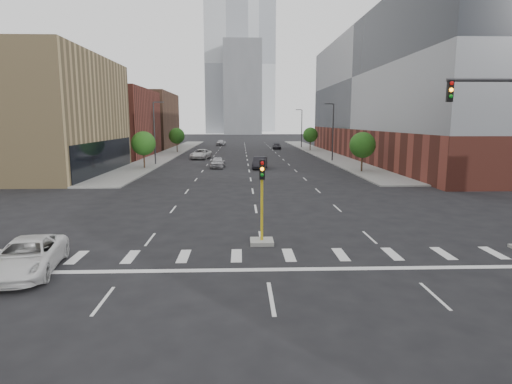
{
  "coord_description": "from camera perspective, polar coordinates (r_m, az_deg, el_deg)",
  "views": [
    {
      "loc": [
        -1.07,
        -12.57,
        6.32
      ],
      "look_at": [
        -0.25,
        10.41,
        2.5
      ],
      "focal_mm": 30.0,
      "sensor_mm": 36.0,
      "label": 1
    }
  ],
  "objects": [
    {
      "name": "tower_mid",
      "position": [
        213.15,
        -1.8,
        13.64
      ],
      "size": [
        18.0,
        18.0,
        44.0
      ],
      "primitive_type": "cube",
      "color": "slate",
      "rests_on": "ground"
    },
    {
      "name": "tower_right",
      "position": [
        274.86,
        0.3,
        16.46
      ],
      "size": [
        20.0,
        20.0,
        80.0
      ],
      "primitive_type": "cube",
      "color": "#B2B7BC",
      "rests_on": "ground"
    },
    {
      "name": "building_left_mid",
      "position": [
        58.84,
        -29.12,
        8.92
      ],
      "size": [
        20.0,
        24.0,
        14.0
      ],
      "primitive_type": "cube",
      "color": "tan",
      "rests_on": "ground"
    },
    {
      "name": "car_mid_right",
      "position": [
        57.53,
        0.53,
        3.93
      ],
      "size": [
        2.32,
        5.06,
        1.61
      ],
      "primitive_type": "imported",
      "rotation": [
        0.0,
        0.0,
        -0.13
      ],
      "color": "black",
      "rests_on": "ground"
    },
    {
      "name": "building_right_main",
      "position": [
        78.88,
        21.27,
        12.2
      ],
      "size": [
        24.0,
        70.0,
        22.0
      ],
      "color": "brown",
      "rests_on": "ground"
    },
    {
      "name": "streetlight_left",
      "position": [
        63.78,
        -13.33,
        8.0
      ],
      "size": [
        1.6,
        0.22,
        9.07
      ],
      "color": "#2D2D30",
      "rests_on": "ground"
    },
    {
      "name": "tree_left_near",
      "position": [
        59.07,
        -14.77,
        6.28
      ],
      "size": [
        3.2,
        3.2,
        4.85
      ],
      "color": "#382619",
      "rests_on": "ground"
    },
    {
      "name": "median_traffic_signal",
      "position": [
        22.21,
        0.78,
        -4.5
      ],
      "size": [
        1.2,
        1.2,
        4.4
      ],
      "color": "#999993",
      "rests_on": "ground"
    },
    {
      "name": "tree_right_near",
      "position": [
        54.76,
        14.02,
        6.09
      ],
      "size": [
        3.2,
        3.2,
        4.85
      ],
      "color": "#382619",
      "rests_on": "ground"
    },
    {
      "name": "car_distant",
      "position": [
        112.87,
        -4.7,
        6.59
      ],
      "size": [
        2.61,
        4.87,
        1.58
      ],
      "primitive_type": "imported",
      "rotation": [
        0.0,
        0.0,
        -0.17
      ],
      "color": "#B0AFB4",
      "rests_on": "ground"
    },
    {
      "name": "building_left_far_b",
      "position": [
        107.85,
        -16.44,
        9.14
      ],
      "size": [
        20.0,
        24.0,
        13.0
      ],
      "primitive_type": "cube",
      "color": "brown",
      "rests_on": "ground"
    },
    {
      "name": "building_left_far_a",
      "position": [
        82.89,
        -20.88,
        8.6
      ],
      "size": [
        20.0,
        22.0,
        12.0
      ],
      "primitive_type": "cube",
      "color": "brown",
      "rests_on": "ground"
    },
    {
      "name": "parked_minivan",
      "position": [
        20.53,
        -28.2,
        -7.56
      ],
      "size": [
        3.14,
        5.43,
        1.42
      ],
      "primitive_type": "imported",
      "rotation": [
        0.0,
        0.0,
        0.16
      ],
      "color": "silver",
      "rests_on": "ground"
    },
    {
      "name": "streetlight_right_a",
      "position": [
        69.11,
        10.16,
        8.2
      ],
      "size": [
        1.6,
        0.22,
        9.07
      ],
      "color": "#2D2D30",
      "rests_on": "ground"
    },
    {
      "name": "streetlight_right_b",
      "position": [
        103.59,
        6.06,
        8.65
      ],
      "size": [
        1.6,
        0.22,
        9.07
      ],
      "color": "#2D2D30",
      "rests_on": "ground"
    },
    {
      "name": "car_near_left",
      "position": [
        58.74,
        -5.12,
        3.97
      ],
      "size": [
        1.99,
        4.6,
        1.54
      ],
      "primitive_type": "imported",
      "rotation": [
        0.0,
        0.0,
        -0.04
      ],
      "color": "#9D9DA1",
      "rests_on": "ground"
    },
    {
      "name": "sidewalk_right_far",
      "position": [
        88.27,
        8.49,
        5.27
      ],
      "size": [
        5.0,
        92.0,
        0.15
      ],
      "primitive_type": "cube",
      "color": "gray",
      "rests_on": "ground"
    },
    {
      "name": "sidewalk_left_far",
      "position": [
        87.9,
        -11.2,
        5.17
      ],
      "size": [
        5.0,
        92.0,
        0.15
      ],
      "primitive_type": "cube",
      "color": "gray",
      "rests_on": "ground"
    },
    {
      "name": "car_far_left",
      "position": [
        73.35,
        -7.35,
        5.04
      ],
      "size": [
        3.64,
        6.21,
        1.62
      ],
      "primitive_type": "imported",
      "rotation": [
        0.0,
        0.0,
        -0.17
      ],
      "color": "silver",
      "rests_on": "ground"
    },
    {
      "name": "tower_left",
      "position": [
        234.43,
        -3.88,
        16.43
      ],
      "size": [
        22.0,
        22.0,
        70.0
      ],
      "primitive_type": "cube",
      "color": "#B2B7BC",
      "rests_on": "ground"
    },
    {
      "name": "tree_right_far",
      "position": [
        93.83,
        7.27,
        7.57
      ],
      "size": [
        3.2,
        3.2,
        4.85
      ],
      "color": "#382619",
      "rests_on": "ground"
    },
    {
      "name": "tree_left_far",
      "position": [
        88.56,
        -10.52,
        7.38
      ],
      "size": [
        3.2,
        3.2,
        4.85
      ],
      "color": "#382619",
      "rests_on": "ground"
    },
    {
      "name": "car_deep_right",
      "position": [
        98.01,
        2.78,
        6.11
      ],
      "size": [
        2.15,
        4.72,
        1.34
      ],
      "primitive_type": "imported",
      "rotation": [
        0.0,
        0.0,
        -0.06
      ],
      "color": "black",
      "rests_on": "ground"
    },
    {
      "name": "ground",
      "position": [
        14.1,
        2.64,
        -17.19
      ],
      "size": [
        400.0,
        400.0,
        0.0
      ],
      "primitive_type": "plane",
      "color": "black",
      "rests_on": "ground"
    }
  ]
}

